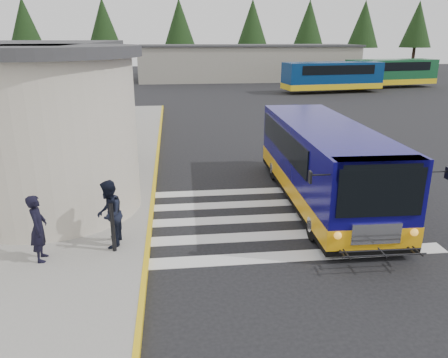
{
  "coord_description": "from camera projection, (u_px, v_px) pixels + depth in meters",
  "views": [
    {
      "loc": [
        -3.29,
        -12.61,
        5.2
      ],
      "look_at": [
        -1.86,
        -0.5,
        1.19
      ],
      "focal_mm": 35.0,
      "sensor_mm": 36.0,
      "label": 1
    }
  ],
  "objects": [
    {
      "name": "ground",
      "position": [
        280.0,
        208.0,
        13.88
      ],
      "size": [
        140.0,
        140.0,
        0.0
      ],
      "primitive_type": "plane",
      "color": "black",
      "rests_on": "ground"
    },
    {
      "name": "sidewalk",
      "position": [
        25.0,
        177.0,
        16.64
      ],
      "size": [
        10.0,
        34.0,
        0.15
      ],
      "primitive_type": "cube",
      "color": "gray",
      "rests_on": "ground"
    },
    {
      "name": "curb_strip",
      "position": [
        156.0,
        172.0,
        17.18
      ],
      "size": [
        0.12,
        34.0,
        0.16
      ],
      "primitive_type": "cube",
      "color": "gold",
      "rests_on": "ground"
    },
    {
      "name": "crosswalk",
      "position": [
        270.0,
        218.0,
        13.07
      ],
      "size": [
        8.0,
        5.35,
        0.01
      ],
      "color": "silver",
      "rests_on": "ground"
    },
    {
      "name": "depot_building",
      "position": [
        247.0,
        62.0,
        53.52
      ],
      "size": [
        26.4,
        8.4,
        4.2
      ],
      "color": "gray",
      "rests_on": "ground"
    },
    {
      "name": "tree_line",
      "position": [
        240.0,
        24.0,
        59.65
      ],
      "size": [
        58.4,
        4.4,
        10.0
      ],
      "color": "black",
      "rests_on": "ground"
    },
    {
      "name": "transit_bus",
      "position": [
        323.0,
        166.0,
        14.02
      ],
      "size": [
        3.3,
        9.12,
        2.55
      ],
      "rotation": [
        0.0,
        0.0,
        -0.02
      ],
      "color": "#0C085F",
      "rests_on": "ground"
    },
    {
      "name": "pedestrian_a",
      "position": [
        38.0,
        228.0,
        10.11
      ],
      "size": [
        0.45,
        0.63,
        1.62
      ],
      "primitive_type": "imported",
      "rotation": [
        0.0,
        0.0,
        1.67
      ],
      "color": "black",
      "rests_on": "sidewalk"
    },
    {
      "name": "pedestrian_b",
      "position": [
        109.0,
        214.0,
        10.8
      ],
      "size": [
        0.68,
        0.85,
        1.71
      ],
      "primitive_type": "imported",
      "rotation": [
        0.0,
        0.0,
        -1.61
      ],
      "color": "black",
      "rests_on": "sidewalk"
    },
    {
      "name": "bollard",
      "position": [
        113.0,
        228.0,
        10.59
      ],
      "size": [
        0.1,
        0.1,
        1.25
      ],
      "primitive_type": "cylinder",
      "color": "black",
      "rests_on": "sidewalk"
    },
    {
      "name": "far_bus_a",
      "position": [
        332.0,
        76.0,
        41.77
      ],
      "size": [
        9.72,
        3.8,
        2.44
      ],
      "rotation": [
        0.0,
        0.0,
        1.7
      ],
      "color": "navy",
      "rests_on": "ground"
    },
    {
      "name": "far_bus_b",
      "position": [
        391.0,
        72.0,
        45.87
      ],
      "size": [
        9.89,
        4.19,
        2.47
      ],
      "rotation": [
        0.0,
        0.0,
        1.73
      ],
      "color": "#134927",
      "rests_on": "ground"
    }
  ]
}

